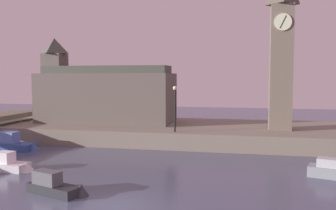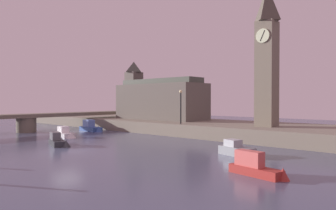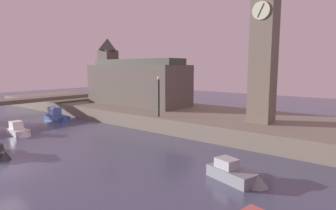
{
  "view_description": "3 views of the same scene",
  "coord_description": "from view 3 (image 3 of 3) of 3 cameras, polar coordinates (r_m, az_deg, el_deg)",
  "views": [
    {
      "loc": [
        6.36,
        -16.62,
        6.38
      ],
      "look_at": [
        -0.5,
        15.53,
        3.84
      ],
      "focal_mm": 39.2,
      "sensor_mm": 36.0,
      "label": 1
    },
    {
      "loc": [
        24.44,
        -14.32,
        4.38
      ],
      "look_at": [
        -3.59,
        16.89,
        3.71
      ],
      "focal_mm": 33.89,
      "sensor_mm": 36.0,
      "label": 2
    },
    {
      "loc": [
        18.67,
        -6.56,
        6.46
      ],
      "look_at": [
        -0.21,
        16.95,
        2.42
      ],
      "focal_mm": 30.19,
      "sensor_mm": 36.0,
      "label": 3
    }
  ],
  "objects": [
    {
      "name": "clock_tower",
      "position": [
        26.79,
        18.92,
        13.56
      ],
      "size": [
        2.18,
        2.23,
        15.24
      ],
      "color": "#6B6051",
      "rests_on": "far_embankment"
    },
    {
      "name": "boat_cruiser_grey",
      "position": [
        16.94,
        13.81,
        -13.43
      ],
      "size": [
        3.8,
        2.14,
        1.23
      ],
      "color": "gray",
      "rests_on": "ground"
    },
    {
      "name": "streetlamp",
      "position": [
        28.37,
        -1.87,
        2.7
      ],
      "size": [
        0.36,
        0.36,
        4.07
      ],
      "color": "black",
      "rests_on": "far_embankment"
    },
    {
      "name": "far_embankment",
      "position": [
        32.96,
        3.62,
        -2.36
      ],
      "size": [
        70.0,
        12.0,
        1.5
      ],
      "primitive_type": "cube",
      "color": "slate",
      "rests_on": "ground"
    },
    {
      "name": "boat_tour_blue",
      "position": [
        37.06,
        -21.25,
        -2.16
      ],
      "size": [
        4.56,
        1.75,
        1.73
      ],
      "color": "#2D4C93",
      "rests_on": "ground"
    },
    {
      "name": "ground_plane",
      "position": [
        20.81,
        -30.82,
        -11.56
      ],
      "size": [
        120.0,
        120.0,
        0.0
      ],
      "primitive_type": "plane",
      "color": "#474C66"
    },
    {
      "name": "boat_ferry_white",
      "position": [
        30.75,
        -27.82,
        -4.62
      ],
      "size": [
        3.34,
        1.53,
        1.31
      ],
      "color": "silver",
      "rests_on": "ground"
    },
    {
      "name": "parliament_hall",
      "position": [
        38.64,
        -6.72,
        4.7
      ],
      "size": [
        14.36,
        5.71,
        9.11
      ],
      "color": "#5B544C",
      "rests_on": "far_embankment"
    }
  ]
}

